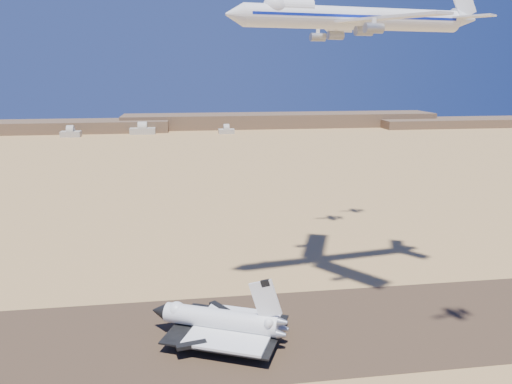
{
  "coord_description": "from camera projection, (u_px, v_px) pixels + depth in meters",
  "views": [
    {
      "loc": [
        -12.4,
        -128.34,
        73.18
      ],
      "look_at": [
        7.66,
        8.0,
        39.85
      ],
      "focal_mm": 35.0,
      "sensor_mm": 36.0,
      "label": 1
    }
  ],
  "objects": [
    {
      "name": "ground",
      "position": [
        234.0,
        335.0,
        142.37
      ],
      "size": [
        1200.0,
        1200.0,
        0.0
      ],
      "primitive_type": "plane",
      "color": "tan",
      "rests_on": "ground"
    },
    {
      "name": "runway",
      "position": [
        234.0,
        335.0,
        142.36
      ],
      "size": [
        600.0,
        50.0,
        0.06
      ],
      "primitive_type": "cube",
      "color": "#483424",
      "rests_on": "ground"
    },
    {
      "name": "ridgeline",
      "position": [
        242.0,
        123.0,
        656.89
      ],
      "size": [
        960.0,
        90.0,
        18.0
      ],
      "color": "brown",
      "rests_on": "ground"
    },
    {
      "name": "hangars",
      "position": [
        139.0,
        131.0,
        592.26
      ],
      "size": [
        200.5,
        29.5,
        30.0
      ],
      "color": "#ADA999",
      "rests_on": "ground"
    },
    {
      "name": "shuttle",
      "position": [
        220.0,
        322.0,
        139.15
      ],
      "size": [
        40.39,
        34.22,
        19.66
      ],
      "rotation": [
        0.0,
        0.0,
        -0.41
      ],
      "color": "white",
      "rests_on": "runway"
    },
    {
      "name": "carrier_747",
      "position": [
        348.0,
        18.0,
        146.96
      ],
      "size": [
        82.33,
        62.94,
        20.43
      ],
      "rotation": [
        0.0,
        0.0,
        0.14
      ],
      "color": "white"
    },
    {
      "name": "crew_a",
      "position": [
        240.0,
        347.0,
        134.18
      ],
      "size": [
        0.56,
        0.75,
        1.86
      ],
      "primitive_type": "imported",
      "rotation": [
        0.0,
        0.0,
        1.75
      ],
      "color": "#C43C0B",
      "rests_on": "runway"
    },
    {
      "name": "crew_b",
      "position": [
        257.0,
        355.0,
        130.82
      ],
      "size": [
        0.47,
        0.79,
        1.6
      ],
      "primitive_type": "imported",
      "rotation": [
        0.0,
        0.0,
        1.59
      ],
      "color": "#C43C0B",
      "rests_on": "runway"
    },
    {
      "name": "crew_c",
      "position": [
        254.0,
        348.0,
        133.9
      ],
      "size": [
        1.15,
        1.02,
        1.76
      ],
      "primitive_type": "imported",
      "rotation": [
        0.0,
        0.0,
        2.54
      ],
      "color": "#C43C0B",
      "rests_on": "runway"
    },
    {
      "name": "chase_jet_d",
      "position": [
        352.0,
        24.0,
        201.08
      ],
      "size": [
        15.96,
        8.41,
        3.98
      ],
      "rotation": [
        0.0,
        0.0,
        -0.0
      ],
      "color": "white"
    },
    {
      "name": "chase_jet_e",
      "position": [
        380.0,
        24.0,
        213.83
      ],
      "size": [
        14.41,
        7.76,
        3.59
      ],
      "rotation": [
        0.0,
        0.0,
        0.06
      ],
      "color": "white"
    }
  ]
}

